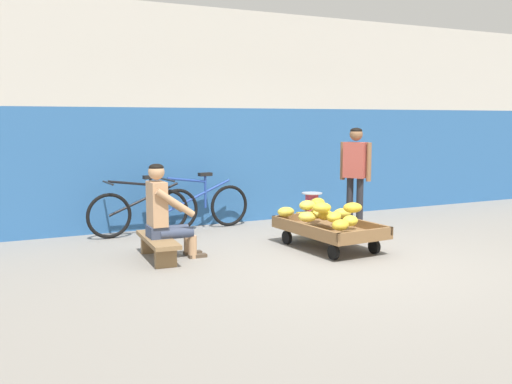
{
  "coord_description": "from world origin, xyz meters",
  "views": [
    {
      "loc": [
        -3.82,
        -5.38,
        1.65
      ],
      "look_at": [
        -0.67,
        1.07,
        0.75
      ],
      "focal_mm": 40.74,
      "sensor_mm": 36.0,
      "label": 1
    }
  ],
  "objects_px": {
    "banana_cart": "(329,230)",
    "low_bench": "(158,243)",
    "weighing_scale": "(312,202)",
    "plastic_crate": "(312,223)",
    "vendor_seated": "(164,212)",
    "customer_adult": "(355,167)",
    "bicycle_near_left": "(144,211)",
    "bicycle_far_left": "(199,206)"
  },
  "relations": [
    {
      "from": "low_bench",
      "to": "vendor_seated",
      "type": "distance_m",
      "value": 0.38
    },
    {
      "from": "plastic_crate",
      "to": "weighing_scale",
      "type": "distance_m",
      "value": 0.3
    },
    {
      "from": "banana_cart",
      "to": "plastic_crate",
      "type": "height_order",
      "value": "banana_cart"
    },
    {
      "from": "bicycle_far_left",
      "to": "plastic_crate",
      "type": "bearing_deg",
      "value": -35.44
    },
    {
      "from": "bicycle_near_left",
      "to": "customer_adult",
      "type": "height_order",
      "value": "customer_adult"
    },
    {
      "from": "bicycle_near_left",
      "to": "low_bench",
      "type": "bearing_deg",
      "value": -99.46
    },
    {
      "from": "bicycle_near_left",
      "to": "bicycle_far_left",
      "type": "bearing_deg",
      "value": 3.99
    },
    {
      "from": "customer_adult",
      "to": "low_bench",
      "type": "bearing_deg",
      "value": -172.16
    },
    {
      "from": "weighing_scale",
      "to": "low_bench",
      "type": "bearing_deg",
      "value": -166.3
    },
    {
      "from": "plastic_crate",
      "to": "bicycle_far_left",
      "type": "height_order",
      "value": "bicycle_far_left"
    },
    {
      "from": "banana_cart",
      "to": "weighing_scale",
      "type": "relative_size",
      "value": 4.98
    },
    {
      "from": "customer_adult",
      "to": "bicycle_near_left",
      "type": "bearing_deg",
      "value": 159.05
    },
    {
      "from": "vendor_seated",
      "to": "low_bench",
      "type": "bearing_deg",
      "value": 179.0
    },
    {
      "from": "low_bench",
      "to": "plastic_crate",
      "type": "xyz_separation_m",
      "value": [
        2.49,
        0.61,
        -0.05
      ]
    },
    {
      "from": "vendor_seated",
      "to": "weighing_scale",
      "type": "height_order",
      "value": "vendor_seated"
    },
    {
      "from": "low_bench",
      "to": "plastic_crate",
      "type": "height_order",
      "value": "plastic_crate"
    },
    {
      "from": "banana_cart",
      "to": "bicycle_near_left",
      "type": "relative_size",
      "value": 0.9
    },
    {
      "from": "banana_cart",
      "to": "vendor_seated",
      "type": "xyz_separation_m",
      "value": [
        -2.05,
        0.39,
        0.33
      ]
    },
    {
      "from": "weighing_scale",
      "to": "bicycle_far_left",
      "type": "relative_size",
      "value": 0.18
    },
    {
      "from": "plastic_crate",
      "to": "bicycle_far_left",
      "type": "xyz_separation_m",
      "value": [
        -1.38,
        0.98,
        0.2
      ]
    },
    {
      "from": "vendor_seated",
      "to": "bicycle_near_left",
      "type": "distance_m",
      "value": 1.55
    },
    {
      "from": "weighing_scale",
      "to": "banana_cart",
      "type": "bearing_deg",
      "value": -109.37
    },
    {
      "from": "vendor_seated",
      "to": "plastic_crate",
      "type": "height_order",
      "value": "vendor_seated"
    },
    {
      "from": "banana_cart",
      "to": "bicycle_far_left",
      "type": "bearing_deg",
      "value": 117.42
    },
    {
      "from": "low_bench",
      "to": "weighing_scale",
      "type": "distance_m",
      "value": 2.58
    },
    {
      "from": "plastic_crate",
      "to": "weighing_scale",
      "type": "bearing_deg",
      "value": -90.0
    },
    {
      "from": "plastic_crate",
      "to": "banana_cart",
      "type": "bearing_deg",
      "value": -109.35
    },
    {
      "from": "bicycle_far_left",
      "to": "vendor_seated",
      "type": "bearing_deg",
      "value": -122.91
    },
    {
      "from": "plastic_crate",
      "to": "weighing_scale",
      "type": "relative_size",
      "value": 1.2
    },
    {
      "from": "banana_cart",
      "to": "plastic_crate",
      "type": "distance_m",
      "value": 1.06
    },
    {
      "from": "vendor_seated",
      "to": "bicycle_far_left",
      "type": "bearing_deg",
      "value": 57.09
    },
    {
      "from": "vendor_seated",
      "to": "plastic_crate",
      "type": "bearing_deg",
      "value": 14.24
    },
    {
      "from": "banana_cart",
      "to": "low_bench",
      "type": "xyz_separation_m",
      "value": [
        -2.14,
        0.39,
        -0.04
      ]
    },
    {
      "from": "bicycle_near_left",
      "to": "bicycle_far_left",
      "type": "height_order",
      "value": "same"
    },
    {
      "from": "weighing_scale",
      "to": "bicycle_far_left",
      "type": "xyz_separation_m",
      "value": [
        -1.38,
        0.98,
        -0.1
      ]
    },
    {
      "from": "banana_cart",
      "to": "low_bench",
      "type": "distance_m",
      "value": 2.18
    },
    {
      "from": "customer_adult",
      "to": "weighing_scale",
      "type": "bearing_deg",
      "value": 164.27
    },
    {
      "from": "weighing_scale",
      "to": "bicycle_near_left",
      "type": "xyz_separation_m",
      "value": [
        -2.24,
        0.92,
        -0.1
      ]
    },
    {
      "from": "low_bench",
      "to": "customer_adult",
      "type": "relative_size",
      "value": 0.73
    },
    {
      "from": "vendor_seated",
      "to": "bicycle_near_left",
      "type": "height_order",
      "value": "vendor_seated"
    },
    {
      "from": "plastic_crate",
      "to": "vendor_seated",
      "type": "bearing_deg",
      "value": -165.76
    },
    {
      "from": "low_bench",
      "to": "customer_adult",
      "type": "distance_m",
      "value": 3.24
    }
  ]
}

